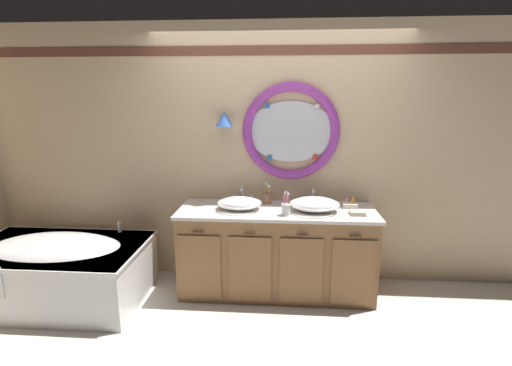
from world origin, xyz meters
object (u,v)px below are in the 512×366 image
at_px(sink_basin_left, 239,203).
at_px(soap_dispenser, 286,199).
at_px(sink_basin_right, 315,204).
at_px(toothbrush_holder_left, 267,198).
at_px(toiletry_basket, 350,205).
at_px(toothbrush_holder_right, 286,209).
at_px(folded_hand_towel, 357,213).
at_px(bathtub, 57,267).

height_order(sink_basin_left, soap_dispenser, soap_dispenser).
distance_m(sink_basin_left, sink_basin_right, 0.71).
xyz_separation_m(toothbrush_holder_left, toiletry_basket, (0.80, -0.08, -0.03)).
height_order(sink_basin_left, toothbrush_holder_right, toothbrush_holder_right).
bearing_deg(toothbrush_holder_right, sink_basin_left, 160.98).
xyz_separation_m(sink_basin_left, toothbrush_holder_left, (0.25, 0.22, -0.00)).
bearing_deg(toiletry_basket, folded_hand_towel, -81.80).
bearing_deg(toothbrush_holder_left, folded_hand_towel, -20.14).
distance_m(toothbrush_holder_right, soap_dispenser, 0.33).
distance_m(bathtub, toiletry_basket, 2.84).
bearing_deg(toiletry_basket, sink_basin_right, -158.74).
bearing_deg(toothbrush_holder_right, toothbrush_holder_left, 116.89).
xyz_separation_m(sink_basin_left, toothbrush_holder_right, (0.44, -0.15, -0.00)).
distance_m(toothbrush_holder_right, toiletry_basket, 0.68).
bearing_deg(toiletry_basket, toothbrush_holder_left, 174.14).
xyz_separation_m(bathtub, sink_basin_left, (1.69, 0.30, 0.57)).
height_order(bathtub, soap_dispenser, soap_dispenser).
distance_m(bathtub, toothbrush_holder_right, 2.22).
relative_size(soap_dispenser, toiletry_basket, 1.06).
relative_size(sink_basin_left, soap_dispenser, 2.82).
bearing_deg(sink_basin_right, toothbrush_holder_right, -150.49).
xyz_separation_m(bathtub, sink_basin_right, (2.40, 0.30, 0.58)).
relative_size(sink_basin_right, folded_hand_towel, 3.16).
relative_size(sink_basin_right, toothbrush_holder_left, 2.13).
bearing_deg(toiletry_basket, bathtub, -170.92).
xyz_separation_m(sink_basin_right, soap_dispenser, (-0.26, 0.17, -0.00)).
xyz_separation_m(bathtub, toothbrush_holder_right, (2.14, 0.15, 0.57)).
relative_size(toothbrush_holder_left, folded_hand_towel, 1.49).
height_order(sink_basin_left, folded_hand_towel, sink_basin_left).
distance_m(folded_hand_towel, toiletry_basket, 0.23).
bearing_deg(toothbrush_holder_right, folded_hand_towel, 5.57).
bearing_deg(sink_basin_left, soap_dispenser, 21.31).
bearing_deg(sink_basin_right, sink_basin_left, -180.00).
bearing_deg(folded_hand_towel, toothbrush_holder_left, 159.86).
height_order(toothbrush_holder_left, folded_hand_towel, toothbrush_holder_left).
xyz_separation_m(sink_basin_left, sink_basin_right, (0.71, 0.00, 0.01)).
bearing_deg(bathtub, sink_basin_right, 7.22).
relative_size(sink_basin_left, toothbrush_holder_left, 1.92).
height_order(toothbrush_holder_left, soap_dispenser, toothbrush_holder_left).
bearing_deg(folded_hand_towel, soap_dispenser, 157.78).
bearing_deg(folded_hand_towel, sink_basin_left, 175.34).
bearing_deg(toothbrush_holder_right, sink_basin_right, 29.51).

